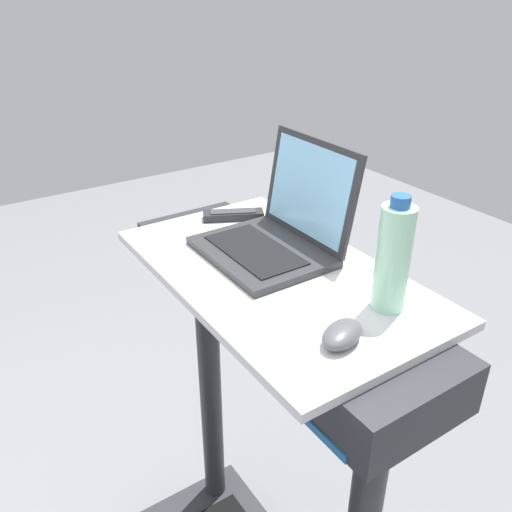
# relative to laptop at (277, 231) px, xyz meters

# --- Properties ---
(desk_board) EXTENTS (0.76, 0.44, 0.02)m
(desk_board) POSITION_rel_laptop_xyz_m (0.08, -0.06, -0.06)
(desk_board) COLOR silver
(desk_board) RESTS_ON treadmill_base
(laptop) EXTENTS (0.30, 0.28, 0.25)m
(laptop) POSITION_rel_laptop_xyz_m (0.00, 0.00, 0.00)
(laptop) COLOR #2D2D30
(laptop) RESTS_ON desk_board
(computer_mouse) EXTENTS (0.09, 0.11, 0.03)m
(computer_mouse) POSITION_rel_laptop_xyz_m (0.35, -0.11, -0.03)
(computer_mouse) COLOR #4C4C51
(computer_mouse) RESTS_ON desk_board
(water_bottle) EXTENTS (0.07, 0.07, 0.23)m
(water_bottle) POSITION_rel_laptop_xyz_m (0.31, 0.04, 0.06)
(water_bottle) COLOR #9EDBB2
(water_bottle) RESTS_ON desk_board
(tv_remote) EXTENTS (0.11, 0.16, 0.02)m
(tv_remote) POSITION_rel_laptop_xyz_m (-0.22, 0.01, -0.04)
(tv_remote) COLOR #232326
(tv_remote) RESTS_ON desk_board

